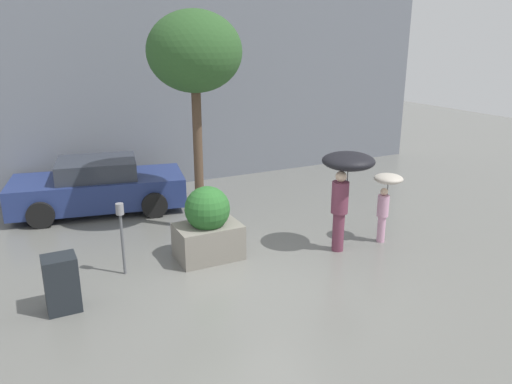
{
  "coord_description": "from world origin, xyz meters",
  "views": [
    {
      "loc": [
        -3.59,
        -7.05,
        4.1
      ],
      "look_at": [
        0.79,
        1.6,
        1.05
      ],
      "focal_mm": 35.0,
      "sensor_mm": 36.0,
      "label": 1
    }
  ],
  "objects_px": {
    "person_adult": "(346,174)",
    "newspaper_box": "(62,283)",
    "person_child": "(386,192)",
    "parking_meter": "(121,224)",
    "parked_car_near": "(99,187)",
    "street_tree": "(195,54)",
    "planter_box": "(208,226)"
  },
  "relations": [
    {
      "from": "person_adult",
      "to": "newspaper_box",
      "type": "height_order",
      "value": "person_adult"
    },
    {
      "from": "person_child",
      "to": "parking_meter",
      "type": "relative_size",
      "value": 1.08
    },
    {
      "from": "person_adult",
      "to": "parked_car_near",
      "type": "height_order",
      "value": "person_adult"
    },
    {
      "from": "parked_car_near",
      "to": "parking_meter",
      "type": "relative_size",
      "value": 3.2
    },
    {
      "from": "parked_car_near",
      "to": "street_tree",
      "type": "bearing_deg",
      "value": -130.81
    },
    {
      "from": "planter_box",
      "to": "newspaper_box",
      "type": "relative_size",
      "value": 1.58
    },
    {
      "from": "parked_car_near",
      "to": "street_tree",
      "type": "xyz_separation_m",
      "value": [
        1.76,
        -2.24,
        3.15
      ]
    },
    {
      "from": "person_adult",
      "to": "newspaper_box",
      "type": "xyz_separation_m",
      "value": [
        -5.26,
        0.07,
        -1.12
      ]
    },
    {
      "from": "parked_car_near",
      "to": "parking_meter",
      "type": "height_order",
      "value": "parking_meter"
    },
    {
      "from": "person_adult",
      "to": "parking_meter",
      "type": "bearing_deg",
      "value": 170.49
    },
    {
      "from": "street_tree",
      "to": "person_adult",
      "type": "bearing_deg",
      "value": -47.91
    },
    {
      "from": "parking_meter",
      "to": "newspaper_box",
      "type": "relative_size",
      "value": 1.48
    },
    {
      "from": "person_adult",
      "to": "street_tree",
      "type": "bearing_deg",
      "value": 134.55
    },
    {
      "from": "planter_box",
      "to": "person_child",
      "type": "distance_m",
      "value": 3.67
    },
    {
      "from": "planter_box",
      "to": "street_tree",
      "type": "height_order",
      "value": "street_tree"
    },
    {
      "from": "person_child",
      "to": "parked_car_near",
      "type": "bearing_deg",
      "value": 124.51
    },
    {
      "from": "parked_car_near",
      "to": "newspaper_box",
      "type": "relative_size",
      "value": 4.74
    },
    {
      "from": "street_tree",
      "to": "newspaper_box",
      "type": "bearing_deg",
      "value": -143.92
    },
    {
      "from": "person_adult",
      "to": "newspaper_box",
      "type": "bearing_deg",
      "value": -178.3
    },
    {
      "from": "parking_meter",
      "to": "newspaper_box",
      "type": "xyz_separation_m",
      "value": [
        -1.12,
        -0.81,
        -0.5
      ]
    },
    {
      "from": "person_adult",
      "to": "parked_car_near",
      "type": "relative_size",
      "value": 0.46
    },
    {
      "from": "parking_meter",
      "to": "person_adult",
      "type": "bearing_deg",
      "value": -11.97
    },
    {
      "from": "parked_car_near",
      "to": "newspaper_box",
      "type": "bearing_deg",
      "value": 174.15
    },
    {
      "from": "person_child",
      "to": "newspaper_box",
      "type": "distance_m",
      "value": 6.3
    },
    {
      "from": "planter_box",
      "to": "newspaper_box",
      "type": "xyz_separation_m",
      "value": [
        -2.73,
        -0.77,
        -0.2
      ]
    },
    {
      "from": "parked_car_near",
      "to": "newspaper_box",
      "type": "distance_m",
      "value": 4.73
    },
    {
      "from": "person_adult",
      "to": "parking_meter",
      "type": "height_order",
      "value": "person_adult"
    },
    {
      "from": "person_child",
      "to": "parked_car_near",
      "type": "distance_m",
      "value": 6.75
    },
    {
      "from": "parking_meter",
      "to": "parked_car_near",
      "type": "bearing_deg",
      "value": 86.22
    },
    {
      "from": "planter_box",
      "to": "person_child",
      "type": "relative_size",
      "value": 0.99
    },
    {
      "from": "planter_box",
      "to": "person_adult",
      "type": "distance_m",
      "value": 2.82
    },
    {
      "from": "planter_box",
      "to": "parking_meter",
      "type": "relative_size",
      "value": 1.07
    }
  ]
}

